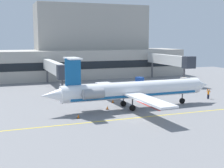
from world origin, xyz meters
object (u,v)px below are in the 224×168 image
at_px(baggage_tug, 182,83).
at_px(belt_loader, 138,82).
at_px(marshaller, 208,94).
at_px(pushback_tractor, 122,87).
at_px(regional_jet, 132,90).

distance_m(baggage_tug, belt_loader, 9.88).
distance_m(belt_loader, marshaller, 17.87).
relative_size(baggage_tug, belt_loader, 1.02).
height_order(baggage_tug, pushback_tractor, baggage_tug).
height_order(baggage_tug, marshaller, baggage_tug).
bearing_deg(baggage_tug, belt_loader, 158.38).
height_order(pushback_tractor, marshaller, marshaller).
distance_m(pushback_tractor, belt_loader, 6.67).
distance_m(baggage_tug, marshaller, 13.65).
xyz_separation_m(pushback_tractor, marshaller, (11.24, -12.93, 0.09)).
relative_size(regional_jet, pushback_tractor, 6.43).
xyz_separation_m(belt_loader, marshaller, (5.87, -16.88, -0.09)).
bearing_deg(baggage_tug, pushback_tractor, -178.77).
distance_m(regional_jet, pushback_tractor, 15.83).
relative_size(regional_jet, baggage_tug, 6.87).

